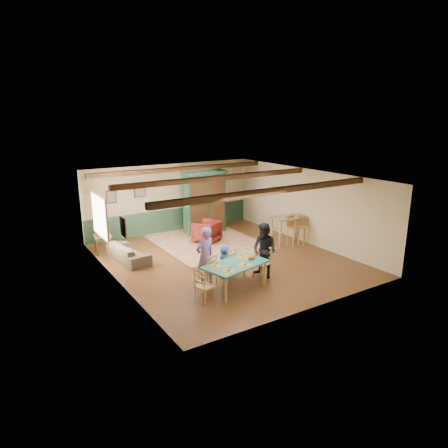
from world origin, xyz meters
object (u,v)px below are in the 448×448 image
person_woman (264,251)px  bar_stool_left (293,231)px  counter_table (288,230)px  person_man (205,257)px  dining_chair_far_right (227,263)px  dining_chair_end_left (205,285)px  armoire (204,202)px  dining_chair_far_left (207,270)px  dining_table (236,276)px  cat (252,257)px  person_child (225,261)px  armchair (207,231)px  table_lamp (102,227)px  sofa (128,253)px  bar_stool_right (304,231)px  dining_chair_end_right (262,263)px  end_table (103,244)px

person_woman → bar_stool_left: bearing=109.6°
person_woman → counter_table: person_woman is taller
person_man → person_woman: bearing=154.1°
person_woman → counter_table: (2.66, 2.01, -0.29)m
dining_chair_far_right → dining_chair_end_left: 1.65m
person_man → armoire: size_ratio=0.68×
dining_chair_far_right → armoire: size_ratio=0.37×
armoire → dining_chair_far_right: bearing=-108.4°
dining_chair_far_left → dining_chair_end_left: (-0.54, -0.84, 0.00)m
dining_chair_far_right → dining_chair_end_left: bearing=24.9°
dining_table → cat: size_ratio=5.00×
person_child → armchair: person_child is taller
dining_chair_far_left → cat: (1.07, -0.56, 0.35)m
person_woman → table_lamp: (-3.36, 4.49, 0.14)m
sofa → dining_table: bearing=-162.0°
dining_chair_end_left → sofa: bearing=-4.4°
cat → counter_table: size_ratio=0.29×
dining_chair_far_left → person_man: 0.38m
counter_table → dining_chair_far_left: bearing=-158.6°
armoire → person_man: bearing=-115.9°
cat → bar_stool_right: bearing=13.1°
cat → table_lamp: 5.47m
dining_table → bar_stool_right: bearing=23.9°
dining_chair_end_right → counter_table: 3.43m
dining_chair_far_left → dining_chair_end_left: same height
dining_table → dining_chair_end_left: size_ratio=1.89×
end_table → bar_stool_right: bearing=-24.5°
dining_chair_far_right → cat: 0.88m
dining_chair_far_right → person_man: person_man is taller
end_table → cat: bearing=-60.1°
person_man → bar_stool_left: (4.35, 1.32, -0.29)m
cat → end_table: size_ratio=0.54×
person_man → end_table: bearing=-81.8°
dining_chair_end_left → sofa: (-0.62, 3.91, -0.19)m
dining_chair_far_right → armchair: dining_chair_far_right is taller
table_lamp → armoire: bearing=5.8°
dining_chair_end_right → counter_table: size_ratio=0.75×
dining_chair_far_left → armoire: 5.32m
dining_chair_end_left → armchair: bearing=-43.5°
person_woman → armchair: (0.25, 3.77, -0.40)m
person_woman → dining_chair_far_left: bearing=-113.6°
dining_chair_far_left → table_lamp: bearing=-81.9°
dining_chair_end_right → person_man: size_ratio=0.55×
dining_table → armoire: (1.99, 5.20, 0.87)m
person_child → counter_table: (3.63, 1.46, 0.02)m
end_table → counter_table: counter_table is taller
person_woman → person_child: size_ratio=1.64×
person_woman → person_child: (-0.97, 0.56, -0.31)m
dining_chair_far_right → dining_chair_far_left: bearing=0.0°
dining_chair_end_left → person_man: size_ratio=0.55×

